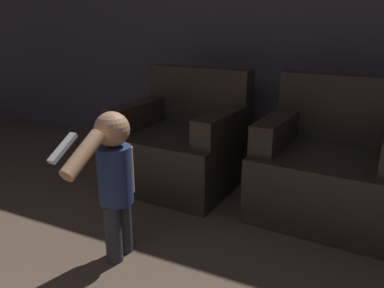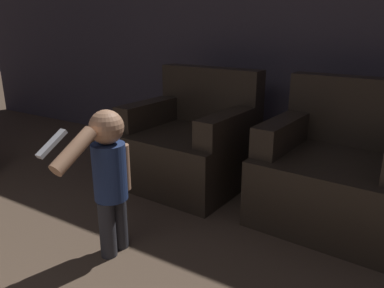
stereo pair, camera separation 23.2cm
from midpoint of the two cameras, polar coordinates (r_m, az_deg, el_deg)
The scene contains 4 objects.
wall_back at distance 3.55m, azimuth 13.71°, elevation 18.06°, with size 8.40×0.05×2.60m.
armchair_left at distance 3.04m, azimuth 1.95°, elevation -0.06°, with size 0.96×0.90×0.91m.
armchair_right at distance 2.69m, azimuth 23.74°, elevation -4.05°, with size 0.97×0.91×0.91m.
person_toddler at distance 2.04m, azimuth -9.45°, elevation -4.32°, with size 0.18×0.57×0.83m.
Camera 2 is at (1.27, 1.21, 1.24)m, focal length 35.00 mm.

